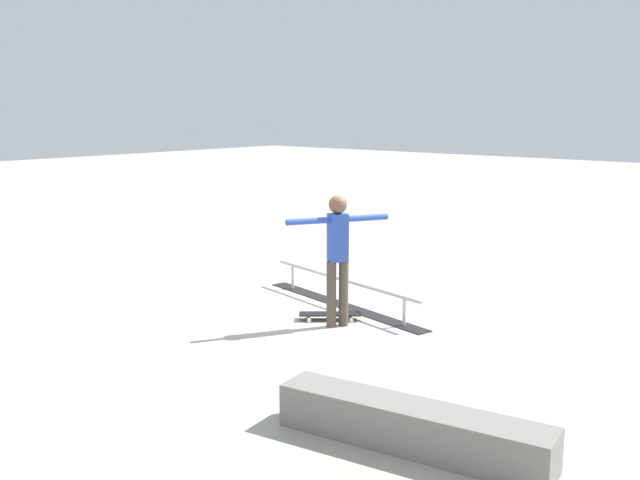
{
  "coord_description": "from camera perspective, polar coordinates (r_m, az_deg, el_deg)",
  "views": [
    {
      "loc": [
        -6.19,
        7.56,
        2.73
      ],
      "look_at": [
        -0.07,
        0.33,
        1.0
      ],
      "focal_mm": 41.11,
      "sensor_mm": 36.0,
      "label": 1
    }
  ],
  "objects": [
    {
      "name": "ground_plane",
      "position": [
        10.14,
        0.9,
        -5.26
      ],
      "size": [
        60.0,
        60.0,
        0.0
      ],
      "primitive_type": "plane",
      "color": "#ADA89E"
    },
    {
      "name": "grind_rail",
      "position": [
        10.18,
        1.82,
        -4.2
      ],
      "size": [
        3.17,
        0.92,
        0.4
      ],
      "rotation": [
        0.0,
        0.0,
        -0.22
      ],
      "color": "black",
      "rests_on": "ground_plane"
    },
    {
      "name": "skate_ledge",
      "position": [
        6.13,
        7.13,
        -14.23
      ],
      "size": [
        2.34,
        0.76,
        0.37
      ],
      "primitive_type": "cube",
      "rotation": [
        0.0,
        0.0,
        0.15
      ],
      "color": "gray",
      "rests_on": "ground_plane"
    },
    {
      "name": "skateboard_main",
      "position": [
        9.54,
        0.78,
        -5.81
      ],
      "size": [
        0.74,
        0.67,
        0.09
      ],
      "rotation": [
        0.0,
        0.0,
        0.71
      ],
      "color": "black",
      "rests_on": "ground_plane"
    },
    {
      "name": "skater_main",
      "position": [
        9.07,
        1.39,
        -0.86
      ],
      "size": [
        0.71,
        1.21,
        1.66
      ],
      "rotation": [
        0.0,
        0.0,
        1.07
      ],
      "color": "brown",
      "rests_on": "ground_plane"
    }
  ]
}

